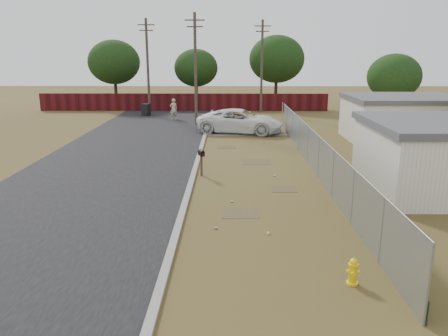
{
  "coord_description": "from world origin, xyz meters",
  "views": [
    {
      "loc": [
        -1.25,
        -20.54,
        5.9
      ],
      "look_at": [
        -1.46,
        -2.43,
        1.1
      ],
      "focal_mm": 35.0,
      "sensor_mm": 36.0,
      "label": 1
    }
  ],
  "objects_px": {
    "fire_hydrant": "(353,272)",
    "trash_bin": "(146,110)",
    "pedestrian": "(174,109)",
    "mailbox": "(201,155)",
    "pickup_truck": "(240,121)"
  },
  "relations": [
    {
      "from": "pedestrian",
      "to": "trash_bin",
      "type": "distance_m",
      "value": 3.86
    },
    {
      "from": "fire_hydrant",
      "to": "mailbox",
      "type": "xyz_separation_m",
      "value": [
        -4.61,
        10.4,
        0.69
      ]
    },
    {
      "from": "fire_hydrant",
      "to": "mailbox",
      "type": "bearing_deg",
      "value": 113.89
    },
    {
      "from": "mailbox",
      "to": "pedestrian",
      "type": "xyz_separation_m",
      "value": [
        -3.67,
        18.73,
        -0.1
      ]
    },
    {
      "from": "fire_hydrant",
      "to": "pickup_truck",
      "type": "xyz_separation_m",
      "value": [
        -2.38,
        22.39,
        0.54
      ]
    },
    {
      "from": "pickup_truck",
      "to": "pedestrian",
      "type": "height_order",
      "value": "pedestrian"
    },
    {
      "from": "mailbox",
      "to": "pickup_truck",
      "type": "bearing_deg",
      "value": 79.5
    },
    {
      "from": "fire_hydrant",
      "to": "pedestrian",
      "type": "relative_size",
      "value": 0.4
    },
    {
      "from": "trash_bin",
      "to": "fire_hydrant",
      "type": "bearing_deg",
      "value": -70.41
    },
    {
      "from": "fire_hydrant",
      "to": "pedestrian",
      "type": "bearing_deg",
      "value": 105.86
    },
    {
      "from": "fire_hydrant",
      "to": "pickup_truck",
      "type": "distance_m",
      "value": 22.52
    },
    {
      "from": "mailbox",
      "to": "pickup_truck",
      "type": "height_order",
      "value": "pickup_truck"
    },
    {
      "from": "fire_hydrant",
      "to": "trash_bin",
      "type": "distance_m",
      "value": 33.52
    },
    {
      "from": "pedestrian",
      "to": "mailbox",
      "type": "bearing_deg",
      "value": 77.57
    },
    {
      "from": "fire_hydrant",
      "to": "trash_bin",
      "type": "bearing_deg",
      "value": 109.59
    }
  ]
}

